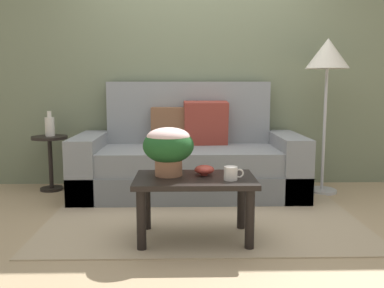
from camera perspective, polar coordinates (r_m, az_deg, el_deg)
ground_plane at (r=3.60m, az=1.42°, el=-9.64°), size 14.00×14.00×0.00m
wall_back at (r=4.65m, az=0.77°, el=12.90°), size 6.40×0.12×2.97m
area_rug at (r=3.57m, az=1.44°, el=-9.72°), size 2.52×1.78×0.01m
couch at (r=4.21m, az=-0.39°, el=-2.32°), size 2.24×0.91×1.13m
coffee_table at (r=2.96m, az=0.39°, el=-6.20°), size 0.85×0.52×0.45m
side_table at (r=4.57m, az=-18.87°, el=-1.18°), size 0.36×0.36×0.57m
floor_lamp at (r=4.39m, az=18.07°, el=10.69°), size 0.43×0.43×1.55m
potted_plant at (r=2.96m, az=-3.26°, el=-0.21°), size 0.36×0.36×0.35m
coffee_mug at (r=2.85m, az=5.40°, el=-4.02°), size 0.14×0.09×0.09m
snack_bowl at (r=3.00m, az=1.70°, el=-3.55°), size 0.14×0.14×0.07m
table_vase at (r=4.55m, az=-18.92°, el=2.37°), size 0.10×0.10×0.26m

